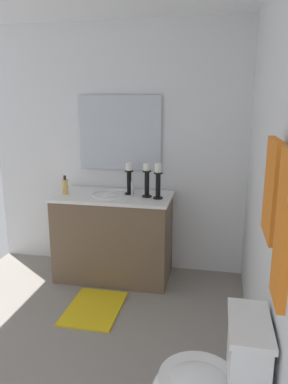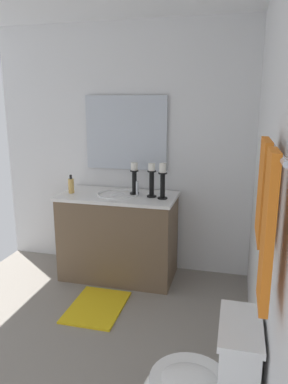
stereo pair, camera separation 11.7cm
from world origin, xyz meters
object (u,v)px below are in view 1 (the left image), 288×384
vanity_cabinet (114,236)px  candle_holder_tall (158,180)px  sink_basin (113,199)px  towel_bar (288,149)px  candle_holder_short (147,179)px  towel_center (284,229)px  bath_mat (94,308)px  candle_holder_mid (129,178)px  soap_bottle (65,186)px  mirror (120,133)px  towel_near_vanity (272,189)px

vanity_cabinet → candle_holder_tall: 0.74m
sink_basin → vanity_cabinet: bearing=-90.0°
towel_bar → sink_basin: bearing=-146.8°
candle_holder_short → towel_center: towel_center is taller
towel_bar → bath_mat: 2.31m
candle_holder_short → candle_holder_mid: size_ratio=1.03×
candle_holder_short → soap_bottle: 0.80m
candle_holder_mid → towel_center: 2.35m
candle_holder_short → candle_holder_mid: candle_holder_short is taller
mirror → candle_holder_short: (0.28, 0.33, -0.40)m
vanity_cabinet → towel_center: size_ratio=2.08×
soap_bottle → towel_near_vanity: towel_near_vanity is taller
candle_holder_tall → bath_mat: candle_holder_tall is taller
sink_basin → towel_bar: (1.85, 1.21, 0.74)m
mirror → towel_bar: 2.46m
mirror → soap_bottle: 0.75m
candle_holder_mid → towel_near_vanity: towel_near_vanity is taller
sink_basin → soap_bottle: (0.05, -0.46, 0.11)m
candle_holder_short → towel_near_vanity: bearing=27.2°
mirror → towel_center: 2.60m
candle_holder_tall → towel_bar: towel_bar is taller
soap_bottle → towel_center: size_ratio=0.33×
towel_bar → candle_holder_tall: bearing=-156.9°
sink_basin → candle_holder_tall: candle_holder_tall is taller
sink_basin → candle_holder_short: (0.00, 0.33, 0.20)m
vanity_cabinet → sink_basin: bearing=90.0°
towel_near_vanity → bath_mat: towel_near_vanity is taller
vanity_cabinet → towel_bar: (1.85, 1.21, 1.12)m
towel_bar → mirror: bearing=-150.4°
sink_basin → candle_holder_mid: 0.26m
vanity_cabinet → candle_holder_mid: (-0.07, 0.15, 0.58)m
sink_basin → towel_near_vanity: 2.14m
candle_holder_mid → towel_bar: size_ratio=0.45×
sink_basin → mirror: 0.66m
towel_bar → soap_bottle: bearing=-137.2°
candle_holder_short → candle_holder_mid: bearing=-109.4°
vanity_cabinet → bath_mat: (0.62, 0.00, -0.41)m
towel_near_vanity → bath_mat: bearing=-131.6°
towel_bar → towel_near_vanity: 0.25m
sink_basin → candle_holder_mid: candle_holder_mid is taller
sink_basin → mirror: size_ratio=0.48×
candle_holder_tall → candle_holder_mid: bearing=-110.1°
candle_holder_short → towel_near_vanity: 1.93m
mirror → towel_bar: size_ratio=1.24×
vanity_cabinet → candle_holder_tall: candle_holder_tall is taller
mirror → soap_bottle: (0.33, -0.46, -0.49)m
soap_bottle → towel_near_vanity: (1.64, 1.66, 0.43)m
bath_mat → towel_bar: bearing=44.6°
sink_basin → soap_bottle: soap_bottle is taller
candle_holder_short → towel_bar: bearing=25.5°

